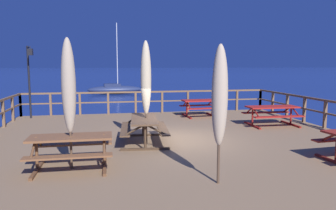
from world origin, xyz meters
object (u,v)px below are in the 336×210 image
patio_umbrella_short_mid (220,96)px  lamp_post_hooked (29,71)px  picnic_table_mid_centre (144,124)px  picnic_table_front_right (200,105)px  picnic_table_mid_right (272,111)px  patio_umbrella_tall_front (146,78)px  patio_umbrella_short_front (69,86)px  picnic_table_back_right (71,145)px  sailboat_distant (115,89)px

patio_umbrella_short_mid → lamp_post_hooked: bearing=121.0°
picnic_table_mid_centre → lamp_post_hooked: bearing=129.4°
picnic_table_mid_centre → lamp_post_hooked: 7.05m
picnic_table_front_right → picnic_table_mid_right: (2.14, -2.74, 0.01)m
patio_umbrella_tall_front → patio_umbrella_short_front: patio_umbrella_tall_front is taller
picnic_table_front_right → picnic_table_back_right: bearing=-127.1°
picnic_table_back_right → patio_umbrella_short_mid: bearing=-27.1°
picnic_table_back_right → patio_umbrella_short_mid: (3.00, -1.54, 1.22)m
picnic_table_front_right → picnic_table_mid_right: bearing=-52.1°
picnic_table_mid_centre → patio_umbrella_short_front: bearing=-131.8°
picnic_table_front_right → sailboat_distant: size_ratio=0.21×
picnic_table_front_right → picnic_table_mid_right: same height
picnic_table_front_right → patio_umbrella_short_mid: (-2.09, -8.26, 1.23)m
picnic_table_mid_centre → patio_umbrella_short_mid: size_ratio=0.83×
lamp_post_hooked → sailboat_distant: bearing=78.5°
picnic_table_front_right → patio_umbrella_short_front: 8.54m
picnic_table_mid_centre → picnic_table_mid_right: bearing=18.8°
picnic_table_back_right → patio_umbrella_tall_front: bearing=47.3°
picnic_table_mid_right → sailboat_distant: (-5.35, 24.58, -0.88)m
picnic_table_back_right → patio_umbrella_tall_front: (2.02, 2.19, 1.42)m
picnic_table_mid_centre → picnic_table_back_right: same height
picnic_table_mid_right → lamp_post_hooked: lamp_post_hooked is taller
picnic_table_mid_centre → picnic_table_mid_right: 5.58m
patio_umbrella_tall_front → picnic_table_front_right: bearing=55.9°
patio_umbrella_tall_front → lamp_post_hooked: bearing=129.9°
picnic_table_front_right → patio_umbrella_short_front: size_ratio=0.55×
picnic_table_mid_centre → picnic_table_front_right: size_ratio=1.40×
patio_umbrella_short_mid → lamp_post_hooked: (-5.42, 9.03, 0.34)m
picnic_table_mid_right → patio_umbrella_tall_front: bearing=-161.0°
picnic_table_mid_right → sailboat_distant: sailboat_distant is taller
picnic_table_mid_centre → picnic_table_front_right: 5.52m
picnic_table_mid_centre → patio_umbrella_short_mid: (1.06, -3.71, 1.21)m
lamp_post_hooked → sailboat_distant: size_ratio=0.41×
patio_umbrella_tall_front → sailboat_distant: (-0.15, 26.37, -2.29)m
patio_umbrella_tall_front → patio_umbrella_short_mid: patio_umbrella_tall_front is taller
picnic_table_mid_centre → patio_umbrella_tall_front: (0.07, 0.01, 1.41)m
patio_umbrella_short_front → picnic_table_mid_centre: bearing=48.2°
picnic_table_mid_right → sailboat_distant: bearing=102.3°
patio_umbrella_short_front → lamp_post_hooked: size_ratio=0.93×
picnic_table_back_right → picnic_table_mid_centre: bearing=48.2°
picnic_table_front_right → picnic_table_mid_right: size_ratio=0.82×
picnic_table_back_right → picnic_table_front_right: size_ratio=1.13×
patio_umbrella_short_front → sailboat_distant: bearing=86.3°
picnic_table_mid_centre → sailboat_distant: 26.40m
picnic_table_back_right → patio_umbrella_short_front: 1.34m
picnic_table_back_right → lamp_post_hooked: bearing=107.9°
patio_umbrella_short_mid → sailboat_distant: bearing=92.2°
picnic_table_mid_right → patio_umbrella_tall_front: size_ratio=0.65×
sailboat_distant → patio_umbrella_short_front: bearing=-93.7°
picnic_table_back_right → lamp_post_hooked: lamp_post_hooked is taller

